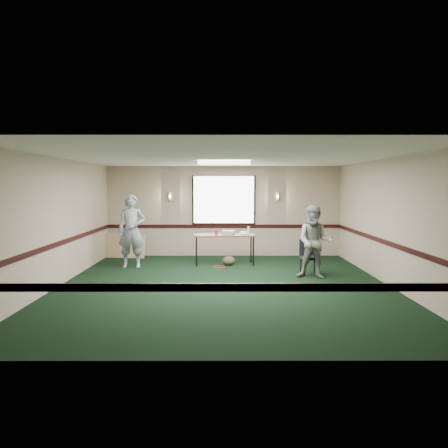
{
  "coord_description": "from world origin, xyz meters",
  "views": [
    {
      "loc": [
        -0.03,
        -9.11,
        2.11
      ],
      "look_at": [
        0.0,
        1.3,
        1.2
      ],
      "focal_mm": 35.0,
      "sensor_mm": 36.0,
      "label": 1
    }
  ],
  "objects_px": {
    "person_left": "(132,231)",
    "conference_chair": "(309,254)",
    "person_right": "(315,242)",
    "folding_table": "(224,237)",
    "projector": "(228,233)"
  },
  "relations": [
    {
      "from": "person_right",
      "to": "conference_chair",
      "type": "bearing_deg",
      "value": 110.09
    },
    {
      "from": "person_left",
      "to": "person_right",
      "type": "height_order",
      "value": "person_left"
    },
    {
      "from": "folding_table",
      "to": "projector",
      "type": "xyz_separation_m",
      "value": [
        0.1,
        -0.02,
        0.11
      ]
    },
    {
      "from": "person_left",
      "to": "projector",
      "type": "bearing_deg",
      "value": 6.08
    },
    {
      "from": "projector",
      "to": "conference_chair",
      "type": "bearing_deg",
      "value": -18.05
    },
    {
      "from": "person_right",
      "to": "person_left",
      "type": "bearing_deg",
      "value": 178.67
    },
    {
      "from": "conference_chair",
      "to": "person_left",
      "type": "xyz_separation_m",
      "value": [
        -4.43,
        0.87,
        0.47
      ]
    },
    {
      "from": "conference_chair",
      "to": "projector",
      "type": "bearing_deg",
      "value": 141.72
    },
    {
      "from": "folding_table",
      "to": "conference_chair",
      "type": "distance_m",
      "value": 2.39
    },
    {
      "from": "conference_chair",
      "to": "person_right",
      "type": "relative_size",
      "value": 0.49
    },
    {
      "from": "projector",
      "to": "person_right",
      "type": "relative_size",
      "value": 0.19
    },
    {
      "from": "person_left",
      "to": "conference_chair",
      "type": "bearing_deg",
      "value": -12.96
    },
    {
      "from": "projector",
      "to": "conference_chair",
      "type": "relative_size",
      "value": 0.39
    },
    {
      "from": "person_right",
      "to": "folding_table",
      "type": "bearing_deg",
      "value": 155.69
    },
    {
      "from": "folding_table",
      "to": "person_right",
      "type": "bearing_deg",
      "value": -43.17
    }
  ]
}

